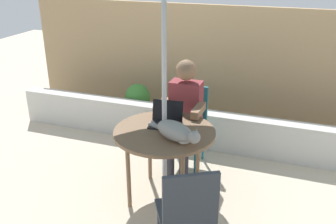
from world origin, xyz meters
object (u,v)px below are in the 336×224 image
object	(u,v)px
patio_table	(164,137)
cat	(177,132)
laptop	(167,118)
person_seated	(184,110)
potted_plant_near_fence	(138,104)
chair_occupied	(188,119)
chair_empty	(187,211)

from	to	relation	value
patio_table	cat	xyz separation A→B (m)	(0.17, -0.15, 0.15)
laptop	cat	size ratio (longest dim) A/B	0.56
person_seated	potted_plant_near_fence	bearing A→B (deg)	137.15
person_seated	laptop	size ratio (longest dim) A/B	3.82
patio_table	chair_occupied	xyz separation A→B (m)	(0.00, 0.77, -0.13)
person_seated	cat	xyz separation A→B (m)	(0.17, -0.76, 0.11)
chair_empty	person_seated	distance (m)	1.52
patio_table	chair_occupied	distance (m)	0.78
chair_empty	laptop	xyz separation A→B (m)	(-0.51, 0.98, 0.26)
chair_empty	laptop	distance (m)	1.13
patio_table	person_seated	world-z (taller)	person_seated
chair_occupied	chair_empty	distance (m)	1.66
patio_table	potted_plant_near_fence	size ratio (longest dim) A/B	1.56
patio_table	laptop	xyz separation A→B (m)	(-0.04, 0.16, 0.13)
laptop	potted_plant_near_fence	xyz separation A→B (m)	(-0.90, 1.32, -0.47)
laptop	cat	distance (m)	0.37
chair_empty	laptop	size ratio (longest dim) A/B	2.78
chair_occupied	laptop	distance (m)	0.67
laptop	potted_plant_near_fence	world-z (taller)	laptop
laptop	cat	world-z (taller)	laptop
laptop	person_seated	bearing A→B (deg)	85.50
patio_table	cat	world-z (taller)	cat
patio_table	chair_empty	size ratio (longest dim) A/B	1.06
person_seated	cat	bearing A→B (deg)	-77.34
laptop	potted_plant_near_fence	size ratio (longest dim) A/B	0.53
chair_empty	potted_plant_near_fence	bearing A→B (deg)	121.52
laptop	cat	xyz separation A→B (m)	(0.21, -0.31, 0.02)
person_seated	cat	world-z (taller)	person_seated
chair_occupied	laptop	xyz separation A→B (m)	(-0.04, -0.61, 0.26)
chair_empty	cat	distance (m)	0.79
chair_occupied	potted_plant_near_fence	xyz separation A→B (m)	(-0.94, 0.71, -0.21)
cat	person_seated	bearing A→B (deg)	102.66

